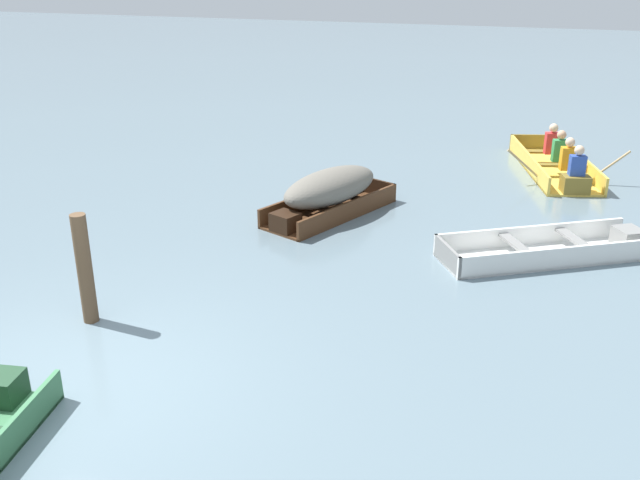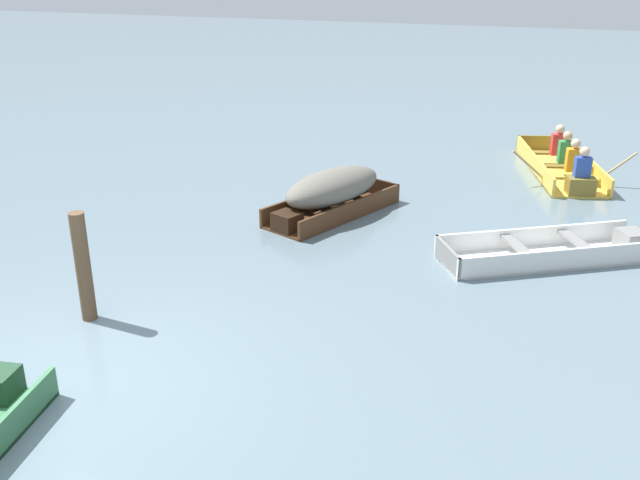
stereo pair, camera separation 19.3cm
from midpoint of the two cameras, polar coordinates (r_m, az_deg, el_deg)
ground_plane at (r=7.95m, az=-19.40°, el=-10.98°), size 80.00×80.00×0.00m
skiff_white_near_moored at (r=10.97m, az=18.71°, el=-0.86°), size 3.13×2.39×0.33m
skiff_dark_varnish_mid_moored at (r=12.02m, az=1.43°, el=3.93°), size 1.83×2.73×0.78m
rowboat_yellow_with_crew at (r=15.06m, az=19.25°, el=5.69°), size 2.35×3.51×0.92m
mooring_post at (r=8.90m, az=-17.83°, el=-2.08°), size 0.18×0.18×1.38m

